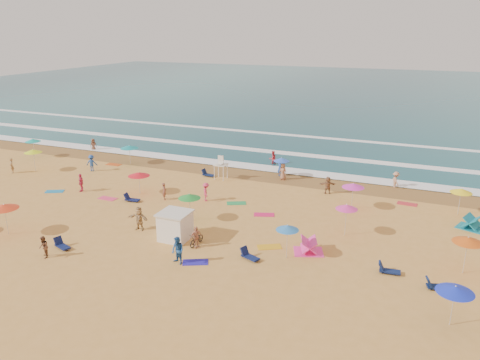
% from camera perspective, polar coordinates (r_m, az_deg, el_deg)
% --- Properties ---
extents(ground, '(220.00, 220.00, 0.00)m').
position_cam_1_polar(ground, '(39.75, -7.24, -4.05)').
color(ground, gold).
rests_on(ground, ground).
extents(ocean, '(220.00, 140.00, 0.18)m').
position_cam_1_polar(ocean, '(118.27, 13.41, 10.40)').
color(ocean, '#0C4756').
rests_on(ocean, ground).
extents(wet_sand, '(220.00, 220.00, 0.00)m').
position_cam_1_polar(wet_sand, '(50.32, -0.27, 0.91)').
color(wet_sand, olive).
rests_on(wet_sand, ground).
extents(surf_foam, '(200.00, 18.70, 0.05)m').
position_cam_1_polar(surf_foam, '(58.22, 3.08, 3.37)').
color(surf_foam, white).
rests_on(surf_foam, ground).
extents(cabana, '(2.00, 2.00, 2.00)m').
position_cam_1_polar(cabana, '(34.77, -7.89, -5.62)').
color(cabana, white).
rests_on(cabana, ground).
extents(cabana_roof, '(2.20, 2.20, 0.12)m').
position_cam_1_polar(cabana_roof, '(34.36, -7.97, -4.01)').
color(cabana_roof, silver).
rests_on(cabana_roof, cabana).
extents(bicycle, '(0.71, 1.73, 0.89)m').
position_cam_1_polar(bicycle, '(33.91, -5.30, -7.20)').
color(bicycle, black).
rests_on(bicycle, ground).
extents(lifeguard_stand, '(1.20, 1.20, 2.10)m').
position_cam_1_polar(lifeguard_stand, '(47.95, -2.35, 1.32)').
color(lifeguard_stand, white).
rests_on(lifeguard_stand, ground).
extents(beach_umbrellas, '(55.43, 24.36, 0.76)m').
position_cam_1_polar(beach_umbrellas, '(39.48, -2.32, -0.75)').
color(beach_umbrellas, '#E733BF').
rests_on(beach_umbrellas, ground).
extents(loungers, '(59.03, 20.22, 0.34)m').
position_cam_1_polar(loungers, '(35.87, -1.28, -6.12)').
color(loungers, '#0F134B').
rests_on(loungers, ground).
extents(towels, '(34.24, 19.85, 0.03)m').
position_cam_1_polar(towels, '(40.86, -10.22, -3.54)').
color(towels, red).
rests_on(towels, ground).
extents(popup_tents, '(13.13, 11.00, 1.20)m').
position_cam_1_polar(popup_tents, '(36.35, 18.37, -6.03)').
color(popup_tents, '#FE38A3').
rests_on(popup_tents, ground).
extents(beachgoers, '(39.38, 28.48, 2.14)m').
position_cam_1_polar(beachgoers, '(43.80, -6.29, -0.74)').
color(beachgoers, '#234FA5').
rests_on(beachgoers, ground).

